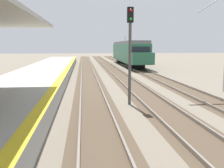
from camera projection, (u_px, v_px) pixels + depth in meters
station_platform at (10, 98)px, 13.65m from camera, size 5.00×80.00×0.91m
track_pair_nearest_platform at (91, 91)px, 18.13m from camera, size 2.34×120.00×0.16m
track_pair_middle at (139, 90)px, 18.50m from camera, size 2.34×120.00×0.16m
track_pair_far_side at (185, 89)px, 18.88m from camera, size 2.34×120.00×0.16m
approaching_train at (129, 52)px, 41.35m from camera, size 2.93×19.60×4.76m
rail_signal_post at (130, 46)px, 13.81m from camera, size 0.32×0.34×5.20m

